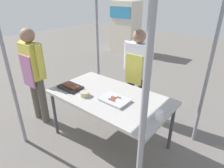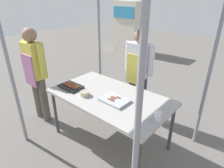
{
  "view_description": "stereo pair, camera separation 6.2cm",
  "coord_description": "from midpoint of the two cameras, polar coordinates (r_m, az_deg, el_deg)",
  "views": [
    {
      "loc": [
        1.43,
        -1.69,
        1.96
      ],
      "look_at": [
        0.0,
        0.05,
        0.9
      ],
      "focal_mm": 30.69,
      "sensor_mm": 36.0,
      "label": 1
    },
    {
      "loc": [
        1.47,
        -1.65,
        1.96
      ],
      "look_at": [
        0.0,
        0.05,
        0.9
      ],
      "focal_mm": 30.69,
      "sensor_mm": 36.0,
      "label": 2
    }
  ],
  "objects": [
    {
      "name": "ground_plane",
      "position": [
        2.96,
        -0.04,
        -16.28
      ],
      "size": [
        18.0,
        18.0,
        0.0
      ],
      "primitive_type": "plane",
      "color": "#66605B"
    },
    {
      "name": "stall_table",
      "position": [
        2.55,
        -0.04,
        -4.49
      ],
      "size": [
        1.6,
        0.9,
        0.75
      ],
      "color": "#B7B2A8",
      "rests_on": "ground"
    },
    {
      "name": "tray_grilled_sausages",
      "position": [
        2.78,
        -11.52,
        -0.66
      ],
      "size": [
        0.34,
        0.23,
        0.06
      ],
      "color": "black",
      "rests_on": "stall_table"
    },
    {
      "name": "tray_meat_skewers",
      "position": [
        2.39,
        1.43,
        -4.74
      ],
      "size": [
        0.36,
        0.26,
        0.04
      ],
      "color": "silver",
      "rests_on": "stall_table"
    },
    {
      "name": "condiment_bowl",
      "position": [
        2.53,
        -7.38,
        -2.81
      ],
      "size": [
        0.13,
        0.13,
        0.06
      ],
      "primitive_type": "cylinder",
      "color": "#BFB28C",
      "rests_on": "stall_table"
    },
    {
      "name": "drink_cup_near_edge",
      "position": [
        2.11,
        14.39,
        -9.15
      ],
      "size": [
        0.08,
        0.08,
        0.1
      ],
      "primitive_type": "cylinder",
      "color": "white",
      "rests_on": "stall_table"
    },
    {
      "name": "vendor_woman",
      "position": [
        3.12,
        8.42,
        4.51
      ],
      "size": [
        0.52,
        0.22,
        1.49
      ],
      "rotation": [
        0.0,
        0.0,
        3.14
      ],
      "color": "#333842",
      "rests_on": "ground"
    },
    {
      "name": "customer_nearby",
      "position": [
        3.2,
        -21.38,
        4.11
      ],
      "size": [
        0.52,
        0.23,
        1.54
      ],
      "color": "#595147",
      "rests_on": "ground"
    },
    {
      "name": "neighbor_stall_left",
      "position": [
        7.15,
        5.38,
        16.48
      ],
      "size": [
        0.93,
        0.7,
        1.76
      ],
      "color": "beige",
      "rests_on": "ground"
    }
  ]
}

